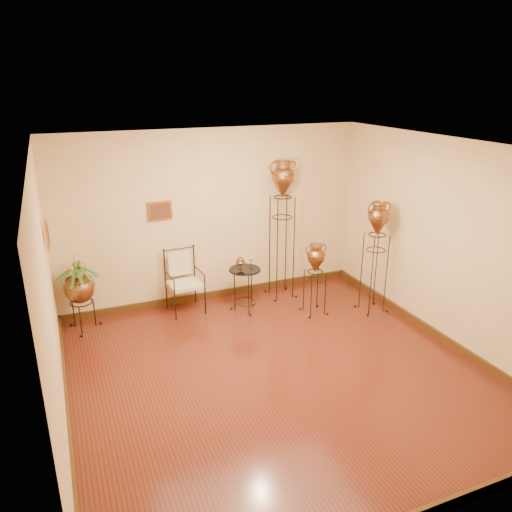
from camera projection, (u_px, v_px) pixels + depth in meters
name	position (u px, v px, depth m)	size (l,w,h in m)	color
ground	(277.00, 373.00, 6.29)	(5.00, 5.00, 0.00)	maroon
room_shell	(278.00, 242.00, 5.71)	(5.02, 5.02, 2.81)	beige
amphora_tall	(282.00, 229.00, 8.14)	(0.54, 0.54, 2.31)	black
amphora_mid	(375.00, 257.00, 7.69)	(0.49, 0.49, 1.79)	black
amphora_short	(315.00, 279.00, 7.72)	(0.37, 0.37, 1.16)	black
planter_urn	(79.00, 285.00, 7.15)	(0.80, 0.80, 1.25)	black
armchair	(185.00, 282.00, 7.78)	(0.60, 0.56, 1.00)	black
side_table	(245.00, 289.00, 7.86)	(0.55, 0.55, 0.90)	black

